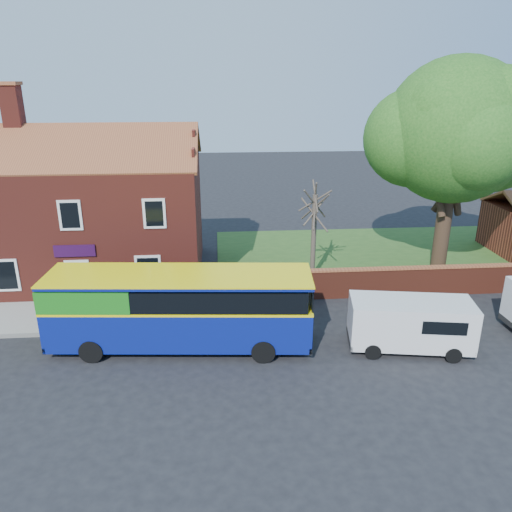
{
  "coord_description": "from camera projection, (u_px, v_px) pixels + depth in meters",
  "views": [
    {
      "loc": [
        0.07,
        -16.33,
        10.9
      ],
      "look_at": [
        1.77,
        5.0,
        3.16
      ],
      "focal_mm": 35.0,
      "sensor_mm": 36.0,
      "label": 1
    }
  ],
  "objects": [
    {
      "name": "bus",
      "position": [
        172.0,
        306.0,
        20.75
      ],
      "size": [
        11.04,
        3.63,
        3.3
      ],
      "rotation": [
        0.0,
        0.0,
        -0.08
      ],
      "color": "navy",
      "rests_on": "ground"
    },
    {
      "name": "boundary_wall",
      "position": [
        465.0,
        279.0,
        26.27
      ],
      "size": [
        22.0,
        0.38,
        1.6
      ],
      "color": "maroon",
      "rests_on": "ground"
    },
    {
      "name": "van_near",
      "position": [
        411.0,
        323.0,
        20.75
      ],
      "size": [
        5.26,
        2.79,
        2.19
      ],
      "rotation": [
        0.0,
        0.0,
        -0.16
      ],
      "color": "silver",
      "rests_on": "ground"
    },
    {
      "name": "large_tree",
      "position": [
        455.0,
        135.0,
        27.12
      ],
      "size": [
        9.86,
        7.8,
        12.02
      ],
      "color": "black",
      "rests_on": "ground"
    },
    {
      "name": "grass_strip",
      "position": [
        419.0,
        255.0,
        32.16
      ],
      "size": [
        26.0,
        12.0,
        0.04
      ],
      "primitive_type": "cube",
      "color": "#426B28",
      "rests_on": "ground"
    },
    {
      "name": "kerb",
      "position": [
        62.0,
        334.0,
        22.22
      ],
      "size": [
        18.0,
        0.15,
        0.14
      ],
      "primitive_type": "cube",
      "color": "slate",
      "rests_on": "ground"
    },
    {
      "name": "ground",
      "position": [
        220.0,
        379.0,
        19.02
      ],
      "size": [
        120.0,
        120.0,
        0.0
      ],
      "primitive_type": "plane",
      "color": "black",
      "rests_on": "ground"
    },
    {
      "name": "pavement",
      "position": [
        72.0,
        316.0,
        23.86
      ],
      "size": [
        18.0,
        3.5,
        0.12
      ],
      "primitive_type": "cube",
      "color": "gray",
      "rests_on": "ground"
    },
    {
      "name": "shop_building",
      "position": [
        92.0,
        217.0,
        28.11
      ],
      "size": [
        12.3,
        8.13,
        10.5
      ],
      "color": "maroon",
      "rests_on": "ground"
    },
    {
      "name": "bare_tree",
      "position": [
        314.0,
        233.0,
        27.6
      ],
      "size": [
        2.0,
        2.38,
        5.33
      ],
      "color": "#4C4238",
      "rests_on": "ground"
    }
  ]
}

